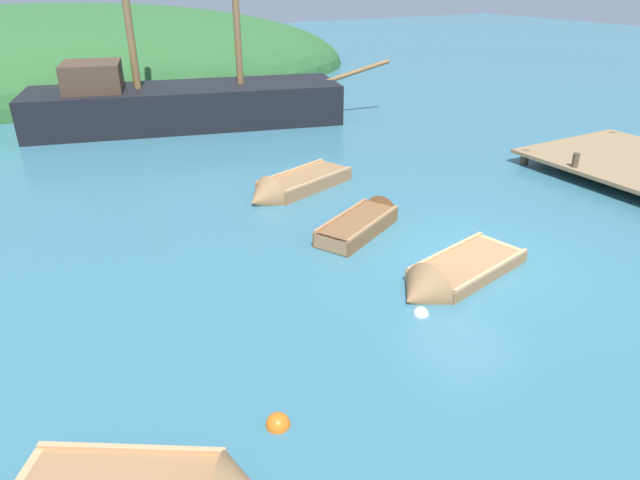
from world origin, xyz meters
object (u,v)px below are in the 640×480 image
(rowboat_near_dock, at_px, (366,222))
(buoy_white, at_px, (421,314))
(sailing_ship, at_px, (184,111))
(buoy_orange, at_px, (278,425))
(rowboat_outer_left, at_px, (449,279))
(rowboat_outer_right, at_px, (291,188))

(rowboat_near_dock, bearing_deg, buoy_white, -136.08)
(sailing_ship, height_order, buoy_orange, sailing_ship)
(rowboat_outer_left, xyz_separation_m, rowboat_near_dock, (0.05, 3.24, 0.06))
(rowboat_outer_left, relative_size, rowboat_near_dock, 1.10)
(rowboat_outer_right, bearing_deg, buoy_white, 65.04)
(rowboat_outer_left, bearing_deg, buoy_orange, 9.11)
(sailing_ship, xyz_separation_m, buoy_white, (-0.56, -16.65, -0.62))
(sailing_ship, distance_m, rowboat_near_dock, 12.74)
(sailing_ship, relative_size, buoy_orange, 41.33)
(rowboat_outer_right, bearing_deg, buoy_orange, 43.37)
(sailing_ship, relative_size, rowboat_outer_right, 3.96)
(sailing_ship, xyz_separation_m, rowboat_near_dock, (0.81, -12.71, -0.49))
(rowboat_outer_left, bearing_deg, sailing_ship, -99.47)
(rowboat_outer_left, xyz_separation_m, buoy_orange, (-5.02, -1.96, -0.08))
(rowboat_outer_right, height_order, buoy_orange, rowboat_outer_right)
(sailing_ship, distance_m, rowboat_outer_left, 15.98)
(buoy_white, bearing_deg, rowboat_outer_right, 83.45)
(rowboat_outer_left, relative_size, buoy_white, 11.79)
(rowboat_near_dock, height_order, buoy_orange, rowboat_near_dock)
(buoy_orange, bearing_deg, rowboat_outer_left, 21.31)
(sailing_ship, bearing_deg, rowboat_outer_left, -72.34)
(rowboat_outer_right, xyz_separation_m, buoy_white, (-0.82, -7.17, -0.13))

